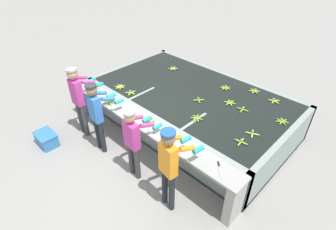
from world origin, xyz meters
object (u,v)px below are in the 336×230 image
Objects in this scene: worker_3 at (170,163)px; banana_bunch_floating_5 at (120,87)px; banana_bunch_ledge_1 at (94,88)px; banana_bunch_ledge_0 at (109,102)px; worker_2 at (134,138)px; banana_bunch_floating_6 at (131,93)px; crate at (47,139)px; banana_bunch_floating_1 at (199,100)px; worker_0 at (79,95)px; banana_bunch_floating_0 at (252,134)px; banana_bunch_floating_7 at (282,121)px; banana_bunch_floating_2 at (274,101)px; worker_1 at (97,112)px; banana_bunch_ledge_2 at (149,121)px; banana_bunch_floating_9 at (225,88)px; banana_bunch_floating_4 at (173,69)px; knife_0 at (219,167)px; banana_bunch_floating_10 at (230,103)px; banana_bunch_floating_12 at (254,91)px; knife_1 at (172,138)px; banana_bunch_floating_3 at (242,109)px; banana_bunch_floating_11 at (197,118)px; banana_bunch_floating_8 at (241,142)px.

banana_bunch_floating_5 is (-2.80, 1.10, -0.11)m from worker_3.
banana_bunch_floating_5 is 0.99× the size of banana_bunch_ledge_1.
banana_bunch_floating_5 is 1.00× the size of banana_bunch_ledge_0.
banana_bunch_floating_6 is (-1.38, 1.05, -0.00)m from worker_2.
banana_bunch_floating_1 is at bearing 51.78° from crate.
banana_bunch_floating_0 is at bearing 25.84° from worker_0.
banana_bunch_ledge_0 is (-3.14, -2.05, 0.00)m from banana_bunch_floating_7.
banana_bunch_floating_1 is (-0.99, 1.98, -0.10)m from worker_3.
worker_3 is 3.18m from banana_bunch_floating_2.
worker_2 is 5.67× the size of banana_bunch_floating_7.
worker_2 is (1.15, 0.03, -0.07)m from worker_1.
banana_bunch_ledge_2 reaches higher than crate.
worker_2 is 5.85× the size of banana_bunch_floating_0.
banana_bunch_ledge_0 is (-1.40, -1.51, 0.00)m from banana_bunch_floating_1.
worker_3 is 2.43m from banana_bunch_ledge_0.
worker_0 is 3.52m from banana_bunch_floating_9.
knife_0 is (3.15, -2.21, -0.01)m from banana_bunch_floating_4.
banana_bunch_floating_10 reaches higher than knife_0.
banana_bunch_ledge_2 reaches higher than banana_bunch_floating_10.
worker_0 is at bearing -66.64° from banana_bunch_ledge_1.
banana_bunch_floating_12 is at bearing 144.82° from banana_bunch_floating_7.
knife_0 and knife_1 have the same top height.
banana_bunch_floating_0 is at bearing 92.44° from knife_0.
banana_bunch_ledge_2 is (1.61, -0.47, 0.00)m from banana_bunch_floating_5.
banana_bunch_floating_4 is (-0.42, 2.78, -0.07)m from worker_1.
worker_1 is at bearing -81.44° from banana_bunch_floating_4.
worker_1 is at bearing -126.43° from banana_bunch_floating_10.
banana_bunch_ledge_1 is at bearing -148.19° from banana_bunch_floating_1.
banana_bunch_floating_2 is 0.99× the size of banana_bunch_floating_5.
banana_bunch_floating_3 is 0.83m from banana_bunch_floating_7.
worker_3 is at bearing -24.89° from banana_bunch_floating_6.
banana_bunch_floating_0 is (2.68, 1.73, -0.07)m from worker_1.
worker_1 is 6.00× the size of banana_bunch_floating_5.
worker_1 reaches higher than banana_bunch_ledge_1.
worker_2 is 2.08m from banana_bunch_floating_5.
knife_1 is (0.50, -1.41, -0.01)m from banana_bunch_floating_1.
banana_bunch_floating_8 is at bearing -1.09° from banana_bunch_floating_11.
banana_bunch_floating_12 is at bearing 11.32° from banana_bunch_floating_4.
worker_1 is 6.22× the size of banana_bunch_floating_0.
crate is (-2.64, -2.23, -0.79)m from banana_bunch_floating_11.
worker_1 reaches higher than banana_bunch_ledge_2.
banana_bunch_floating_8 is at bearing -48.10° from banana_bunch_floating_10.
banana_bunch_floating_0 is at bearing 23.60° from banana_bunch_ledge_0.
banana_bunch_ledge_0 is at bearing -162.55° from banana_bunch_floating_8.
banana_bunch_floating_1 is at bearing 32.40° from banana_bunch_floating_6.
banana_bunch_floating_9 is (-1.16, -0.27, -0.00)m from banana_bunch_floating_2.
banana_bunch_floating_5 is 3.84m from banana_bunch_floating_7.
worker_0 is at bearing -144.13° from banana_bunch_ledge_0.
banana_bunch_floating_4 and banana_bunch_floating_10 have the same top height.
worker_3 is at bearing -3.05° from worker_2.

